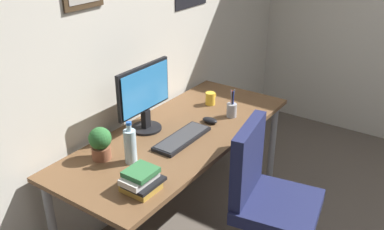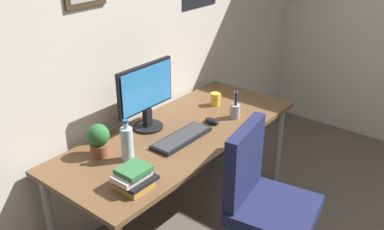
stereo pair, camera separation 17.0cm
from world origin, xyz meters
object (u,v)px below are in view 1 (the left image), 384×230
Objects in this scene: office_chair at (266,194)px; keyboard at (182,138)px; potted_plant at (100,142)px; pen_cup at (232,109)px; coffee_mug_near at (211,98)px; water_bottle at (130,146)px; book_stack_left at (141,180)px; monitor at (144,95)px; computer_mouse at (210,120)px.

keyboard is at bearing 94.35° from office_chair.
potted_plant is at bearing 149.86° from keyboard.
potted_plant is at bearing 159.58° from pen_cup.
coffee_mug_near is (0.56, 0.15, 0.03)m from keyboard.
pen_cup reaches higher than keyboard.
keyboard is 2.15× the size of pen_cup.
water_bottle is (-0.37, 0.09, 0.09)m from keyboard.
book_stack_left reaches higher than coffee_mug_near.
monitor reaches higher than book_stack_left.
keyboard is 3.92× the size of coffee_mug_near.
pen_cup is at bearing -10.05° from keyboard.
monitor is 0.36m from keyboard.
water_bottle is 0.28m from book_stack_left.
office_chair is 0.96m from monitor.
keyboard is 2.13× the size of book_stack_left.
computer_mouse is (0.31, -0.29, -0.22)m from monitor.
computer_mouse is at bearing -8.47° from water_bottle.
water_bottle reaches higher than office_chair.
monitor is 4.20× the size of coffee_mug_near.
office_chair is 3.76× the size of water_bottle.
water_bottle is at bearing -151.54° from monitor.
potted_plant is 0.98× the size of pen_cup.
coffee_mug_near is (0.93, 0.06, -0.06)m from water_bottle.
potted_plant reaches higher than keyboard.
monitor is at bearing 136.76° from computer_mouse.
water_bottle is at bearing -176.27° from coffee_mug_near.
monitor is (-0.06, 0.85, 0.44)m from office_chair.
water_bottle reaches higher than potted_plant.
computer_mouse is 0.19m from pen_cup.
water_bottle is (-0.36, -0.19, -0.13)m from monitor.
coffee_mug_near is (0.26, 0.16, 0.03)m from computer_mouse.
water_bottle reaches higher than keyboard.
pen_cup is (0.47, -0.08, 0.04)m from keyboard.
monitor reaches higher than water_bottle.
potted_plant is (-0.07, 0.17, -0.00)m from water_bottle.
pen_cup is (0.48, -0.37, -0.19)m from monitor.
keyboard is 0.58m from coffee_mug_near.
potted_plant is at bearing 160.11° from computer_mouse.
computer_mouse is at bearing 8.08° from book_stack_left.
book_stack_left reaches higher than computer_mouse.
computer_mouse is 0.44× the size of water_bottle.
office_chair is at bearing -36.72° from book_stack_left.
water_bottle reaches higher than book_stack_left.
monitor is 0.45m from potted_plant.
potted_plant is (-0.74, 0.27, 0.09)m from computer_mouse.
water_bottle is at bearing 166.77° from keyboard.
computer_mouse is (0.30, -0.01, 0.01)m from keyboard.
keyboard is 0.39m from water_bottle.
pen_cup is (0.17, -0.07, 0.04)m from computer_mouse.
book_stack_left is at bearing -165.71° from coffee_mug_near.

